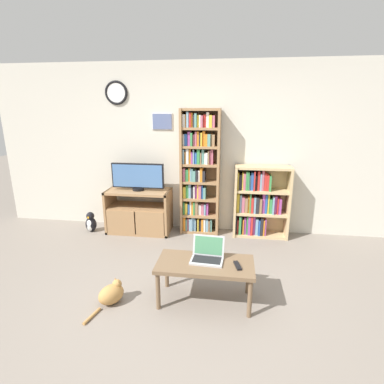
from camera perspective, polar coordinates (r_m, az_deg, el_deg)
The scene contains 11 objects.
ground_plane at distance 3.14m, azimuth -2.79°, elevation -22.09°, with size 18.00×18.00×0.00m, color gray.
wall_back at distance 4.71m, azimuth 1.92°, elevation 8.17°, with size 6.74×0.09×2.60m.
tv_stand at distance 4.84m, azimuth -10.08°, elevation -3.59°, with size 1.00×0.48×0.68m.
television at distance 4.70m, azimuth -10.29°, elevation 2.90°, with size 0.82×0.18×0.43m.
bookshelf_tall at distance 4.61m, azimuth 1.29°, elevation 3.62°, with size 0.59×0.28×1.92m.
bookshelf_short at distance 4.69m, azimuth 12.38°, elevation -1.93°, with size 0.82×0.32×1.10m.
coffee_table at distance 3.10m, azimuth 2.52°, elevation -14.10°, with size 0.97×0.47×0.44m.
laptop at distance 3.11m, azimuth 2.97°, elevation -11.74°, with size 0.34×0.27×0.23m.
remote_near_laptop at distance 3.04m, azimuth 8.66°, elevation -13.67°, with size 0.08×0.17×0.02m.
cat at distance 3.32m, azimuth -15.01°, elevation -18.18°, with size 0.32×0.53×0.24m.
penguin_figurine at distance 5.09m, azimuth -18.73°, elevation -5.57°, with size 0.17×0.16×0.32m.
Camera 1 is at (0.48, -2.43, 1.93)m, focal length 28.00 mm.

